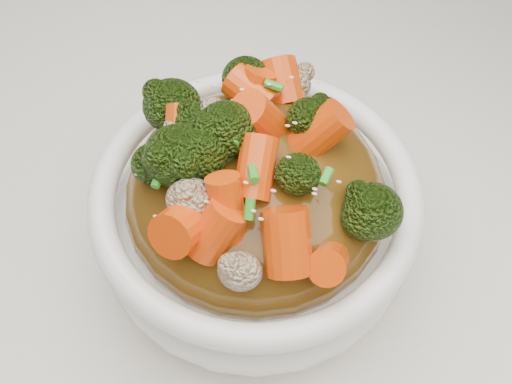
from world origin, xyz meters
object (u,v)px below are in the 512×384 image
(dining_table, at_px, (250,362))
(bowl, at_px, (256,219))
(broccoli, at_px, (256,134))
(carrots, at_px, (256,133))

(dining_table, bearing_deg, bowl, -64.42)
(bowl, height_order, broccoli, broccoli)
(carrots, bearing_deg, bowl, 180.00)
(bowl, distance_m, broccoli, 0.09)
(dining_table, distance_m, broccoli, 0.51)
(bowl, bearing_deg, broccoli, 0.00)
(dining_table, height_order, bowl, bowl)
(dining_table, bearing_deg, carrots, -64.42)
(dining_table, xyz_separation_m, bowl, (0.02, -0.04, 0.42))
(dining_table, height_order, carrots, carrots)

